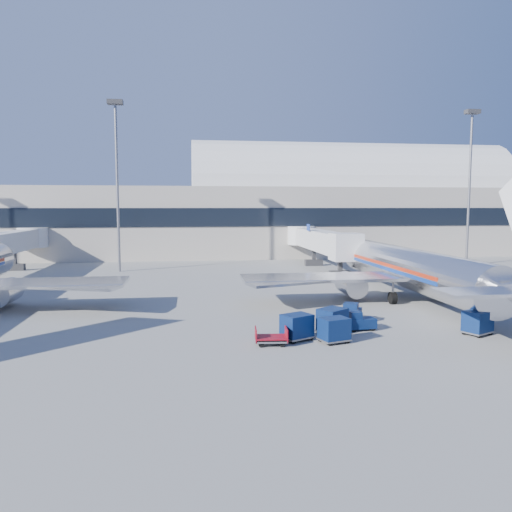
{
  "coord_description": "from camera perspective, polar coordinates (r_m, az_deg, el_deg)",
  "views": [
    {
      "loc": [
        -10.59,
        -38.55,
        8.69
      ],
      "look_at": [
        -4.64,
        6.0,
        4.25
      ],
      "focal_mm": 35.0,
      "sensor_mm": 36.0,
      "label": 1
    }
  ],
  "objects": [
    {
      "name": "ground",
      "position": [
        40.91,
        7.62,
        -6.67
      ],
      "size": [
        260.0,
        260.0,
        0.0
      ],
      "primitive_type": "plane",
      "color": "gray",
      "rests_on": "ground"
    },
    {
      "name": "terminal",
      "position": [
        94.57,
        -9.47,
        4.86
      ],
      "size": [
        170.0,
        28.15,
        21.0
      ],
      "color": "#B2AA9E",
      "rests_on": "ground"
    },
    {
      "name": "airliner_main",
      "position": [
        48.07,
        17.82,
        -1.51
      ],
      "size": [
        32.0,
        37.26,
        12.07
      ],
      "color": "silver",
      "rests_on": "ground"
    },
    {
      "name": "jetbridge_near",
      "position": [
        71.86,
        7.07,
        1.8
      ],
      "size": [
        4.4,
        27.5,
        6.25
      ],
      "color": "silver",
      "rests_on": "ground"
    },
    {
      "name": "jetbridge_mid",
      "position": [
        73.48,
        -26.51,
        1.34
      ],
      "size": [
        4.4,
        27.5,
        6.25
      ],
      "color": "silver",
      "rests_on": "ground"
    },
    {
      "name": "mast_west",
      "position": [
        69.46,
        -15.64,
        10.48
      ],
      "size": [
        2.0,
        1.2,
        22.6
      ],
      "color": "slate",
      "rests_on": "ground"
    },
    {
      "name": "mast_east",
      "position": [
        79.9,
        23.29,
        9.57
      ],
      "size": [
        2.0,
        1.2,
        22.6
      ],
      "color": "slate",
      "rests_on": "ground"
    },
    {
      "name": "barrier_near",
      "position": [
        50.29,
        27.26,
        -4.42
      ],
      "size": [
        3.0,
        0.55,
        0.9
      ],
      "primitive_type": "cube",
      "color": "#9E9E96",
      "rests_on": "ground"
    },
    {
      "name": "tug_lead",
      "position": [
        36.25,
        11.71,
        -7.33
      ],
      "size": [
        2.2,
        1.26,
        1.37
      ],
      "rotation": [
        0.0,
        0.0,
        0.1
      ],
      "color": "#091C46",
      "rests_on": "ground"
    },
    {
      "name": "tug_right",
      "position": [
        43.82,
        24.72,
        -5.41
      ],
      "size": [
        2.55,
        1.84,
        1.5
      ],
      "rotation": [
        0.0,
        0.0,
        -0.34
      ],
      "color": "#091C46",
      "rests_on": "ground"
    },
    {
      "name": "tug_left",
      "position": [
        38.54,
        10.86,
        -6.42
      ],
      "size": [
        2.15,
        2.64,
        1.54
      ],
      "rotation": [
        0.0,
        0.0,
        1.09
      ],
      "color": "#091C46",
      "rests_on": "ground"
    },
    {
      "name": "cart_train_a",
      "position": [
        34.98,
        8.71,
        -7.25
      ],
      "size": [
        2.47,
        2.38,
        1.73
      ],
      "rotation": [
        0.0,
        0.0,
        0.65
      ],
      "color": "#091C46",
      "rests_on": "ground"
    },
    {
      "name": "cart_train_b",
      "position": [
        32.7,
        8.93,
        -8.28
      ],
      "size": [
        2.15,
        1.86,
        1.61
      ],
      "rotation": [
        0.0,
        0.0,
        0.29
      ],
      "color": "#091C46",
      "rests_on": "ground"
    },
    {
      "name": "cart_train_c",
      "position": [
        32.98,
        4.69,
        -8.03
      ],
      "size": [
        2.39,
        2.18,
        1.7
      ],
      "rotation": [
        0.0,
        0.0,
        0.46
      ],
      "color": "#091C46",
      "rests_on": "ground"
    },
    {
      "name": "cart_solo_near",
      "position": [
        37.4,
        23.99,
        -6.91
      ],
      "size": [
        2.31,
        2.11,
        1.64
      ],
      "rotation": [
        0.0,
        0.0,
        0.47
      ],
      "color": "#091C46",
      "rests_on": "ground"
    },
    {
      "name": "cart_open_red",
      "position": [
        31.9,
        1.78,
        -9.44
      ],
      "size": [
        2.14,
        1.59,
        0.54
      ],
      "rotation": [
        0.0,
        0.0,
        -0.09
      ],
      "color": "slate",
      "rests_on": "ground"
    }
  ]
}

